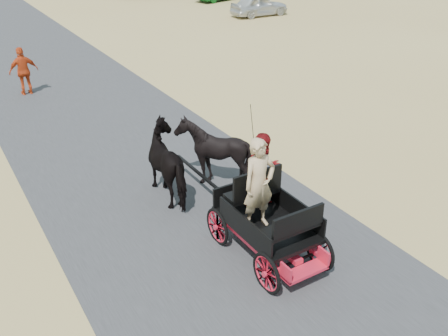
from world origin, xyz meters
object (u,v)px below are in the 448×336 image
carriage (267,238)px  car_a (259,6)px  horse_left (172,163)px  pedestrian (24,71)px  horse_right (213,152)px

carriage → car_a: 24.00m
horse_left → car_a: size_ratio=0.55×
pedestrian → car_a: bearing=-155.7°
carriage → horse_left: horse_left is taller
horse_right → horse_left: bearing=0.0°
horse_right → pedestrian: pedestrian is taller
carriage → pedestrian: 12.39m
car_a → pedestrian: bearing=117.2°
carriage → car_a: car_a is taller
carriage → horse_right: bearing=79.6°
carriage → horse_left: bearing=100.4°
horse_right → pedestrian: bearing=-75.1°
horse_left → pedestrian: pedestrian is taller
carriage → car_a: bearing=55.2°
horse_left → horse_right: horse_right is taller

